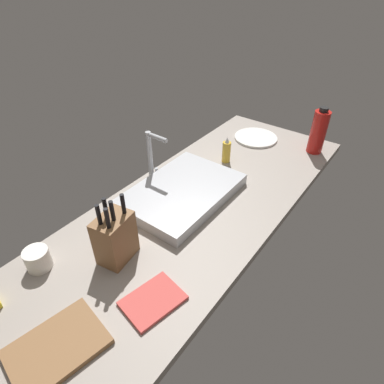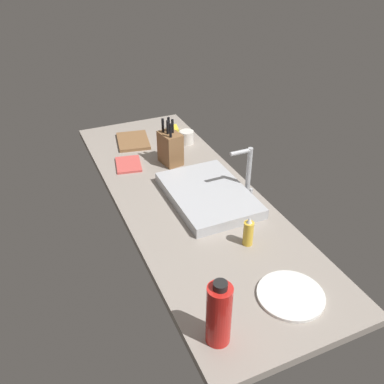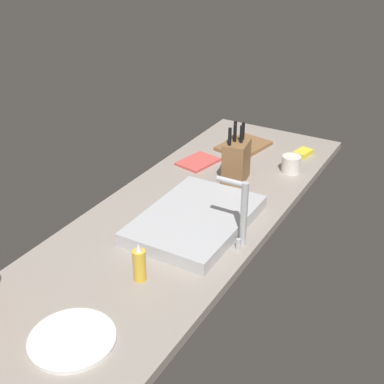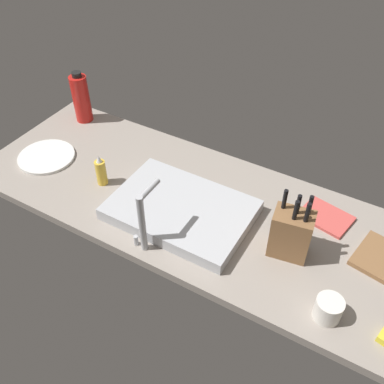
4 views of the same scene
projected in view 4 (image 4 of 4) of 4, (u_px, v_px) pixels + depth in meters
countertop_slab at (208, 211)px, 166.12cm from camera, size 193.49×66.59×3.50cm
sink_basin at (181, 210)px, 160.77cm from camera, size 51.11×35.07×4.90cm
faucet at (143, 218)px, 141.80cm from camera, size 5.50×11.64×24.19cm
knife_block at (291, 233)px, 143.13cm from camera, size 14.35×11.27×25.19cm
soap_bottle at (101, 172)px, 171.68cm from camera, size 4.24×4.24×13.60cm
water_bottle at (81, 98)px, 202.12cm from camera, size 7.97×7.97×24.64cm
dinner_plate at (46, 157)px, 187.27cm from camera, size 24.11×24.11×1.20cm
dish_towel at (326, 217)px, 160.73cm from camera, size 20.14×16.45×1.20cm
coffee_mug at (328, 309)px, 128.34cm from camera, size 8.33×8.33×7.57cm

